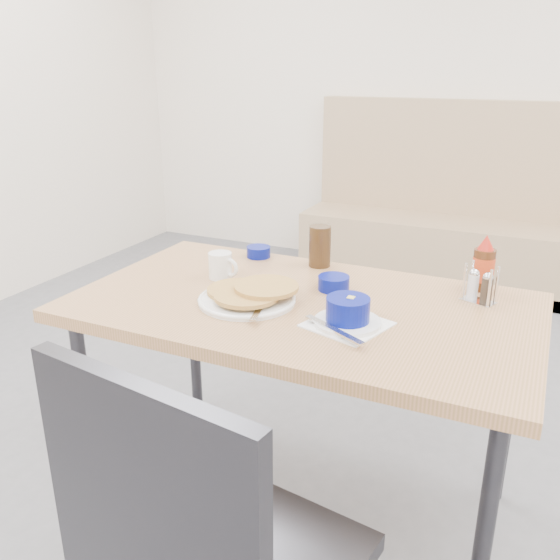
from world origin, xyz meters
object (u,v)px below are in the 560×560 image
at_px(condiment_caddy, 479,289).
at_px(syrup_bottle, 483,266).
at_px(dining_table, 302,320).
at_px(diner_chair, 204,557).
at_px(pancake_plate, 249,295).
at_px(grits_setting, 348,314).
at_px(amber_tumbler, 320,246).
at_px(creamer_bowl, 259,252).
at_px(butter_bowl, 334,283).
at_px(booth_bench, 443,231).
at_px(coffee_mug, 221,265).

bearing_deg(condiment_caddy, syrup_bottle, 115.28).
xyz_separation_m(dining_table, diner_chair, (0.16, -0.84, -0.11)).
relative_size(pancake_plate, condiment_caddy, 2.52).
distance_m(dining_table, grits_setting, 0.23).
height_order(grits_setting, amber_tumbler, amber_tumbler).
xyz_separation_m(amber_tumbler, syrup_bottle, (0.56, 0.00, 0.00)).
distance_m(pancake_plate, creamer_bowl, 0.45).
bearing_deg(creamer_bowl, diner_chair, -67.76).
distance_m(pancake_plate, butter_bowl, 0.29).
bearing_deg(diner_chair, syrup_bottle, 83.36).
bearing_deg(amber_tumbler, syrup_bottle, 0.00).
relative_size(condiment_caddy, syrup_bottle, 0.66).
height_order(booth_bench, condiment_caddy, booth_bench).
distance_m(booth_bench, amber_tumbler, 2.25).
distance_m(dining_table, pancake_plate, 0.18).
bearing_deg(diner_chair, booth_bench, 101.40).
bearing_deg(diner_chair, butter_bowl, 104.98).
relative_size(pancake_plate, creamer_bowl, 3.38).
xyz_separation_m(grits_setting, amber_tumbler, (-0.26, 0.45, 0.04)).
relative_size(pancake_plate, coffee_mug, 2.61).
bearing_deg(dining_table, grits_setting, -31.20).
relative_size(booth_bench, dining_table, 1.36).
height_order(coffee_mug, amber_tumbler, amber_tumbler).
distance_m(creamer_bowl, butter_bowl, 0.43).
relative_size(pancake_plate, amber_tumbler, 2.05).
height_order(pancake_plate, grits_setting, grits_setting).
relative_size(coffee_mug, grits_setting, 0.44).
height_order(amber_tumbler, condiment_caddy, amber_tumbler).
xyz_separation_m(booth_bench, pancake_plate, (-0.15, -2.61, 0.43)).
bearing_deg(diner_chair, amber_tumbler, 110.01).
bearing_deg(pancake_plate, grits_setting, -6.80).
xyz_separation_m(coffee_mug, creamer_bowl, (0.01, 0.26, -0.03)).
bearing_deg(dining_table, coffee_mug, 166.78).
bearing_deg(amber_tumbler, condiment_caddy, -11.44).
xyz_separation_m(booth_bench, coffee_mug, (-0.33, -2.46, 0.46)).
relative_size(booth_bench, creamer_bowl, 21.26).
distance_m(creamer_bowl, condiment_caddy, 0.82).
relative_size(creamer_bowl, butter_bowl, 0.88).
bearing_deg(syrup_bottle, dining_table, -144.87).
distance_m(dining_table, butter_bowl, 0.17).
distance_m(amber_tumbler, condiment_caddy, 0.58).
height_order(pancake_plate, butter_bowl, pancake_plate).
bearing_deg(diner_chair, grits_setting, 96.87).
bearing_deg(creamer_bowl, pancake_plate, -66.87).
bearing_deg(amber_tumbler, butter_bowl, -57.75).
distance_m(coffee_mug, butter_bowl, 0.39).
xyz_separation_m(booth_bench, dining_table, (0.00, -2.53, 0.35)).
bearing_deg(condiment_caddy, grits_setting, -110.64).
xyz_separation_m(diner_chair, amber_tumbler, (-0.24, 1.18, 0.25)).
height_order(booth_bench, diner_chair, booth_bench).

